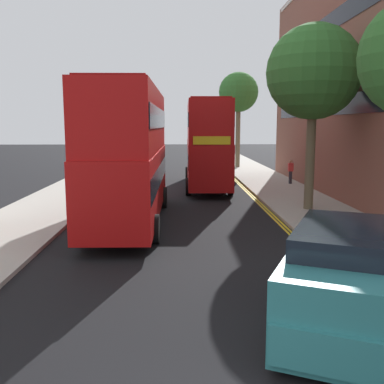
# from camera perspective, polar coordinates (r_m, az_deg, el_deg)

# --- Properties ---
(sidewalk_right) EXTENTS (4.00, 80.00, 0.14)m
(sidewalk_right) POSITION_cam_1_polar(r_m,az_deg,el_deg) (21.43, 15.83, -2.46)
(sidewalk_right) COLOR #ADA89E
(sidewalk_right) RESTS_ON ground
(sidewalk_left) EXTENTS (4.00, 80.00, 0.14)m
(sidewalk_left) POSITION_cam_1_polar(r_m,az_deg,el_deg) (21.44, -19.51, -2.63)
(sidewalk_left) COLOR #ADA89E
(sidewalk_left) RESTS_ON ground
(kerb_line_outer) EXTENTS (0.10, 56.00, 0.01)m
(kerb_line_outer) POSITION_cam_1_polar(r_m,az_deg,el_deg) (19.00, 11.58, -3.93)
(kerb_line_outer) COLOR yellow
(kerb_line_outer) RESTS_ON ground
(kerb_line_inner) EXTENTS (0.10, 56.00, 0.01)m
(kerb_line_inner) POSITION_cam_1_polar(r_m,az_deg,el_deg) (18.96, 11.10, -3.93)
(kerb_line_inner) COLOR yellow
(kerb_line_inner) RESTS_ON ground
(double_decker_bus_away) EXTENTS (2.90, 10.84, 5.64)m
(double_decker_bus_away) POSITION_cam_1_polar(r_m,az_deg,el_deg) (18.41, -8.16, 5.29)
(double_decker_bus_away) COLOR #B20F0F
(double_decker_bus_away) RESTS_ON ground
(double_decker_bus_oncoming) EXTENTS (2.92, 10.84, 5.64)m
(double_decker_bus_oncoming) POSITION_cam_1_polar(r_m,az_deg,el_deg) (28.84, 1.94, 6.59)
(double_decker_bus_oncoming) COLOR #B20F0F
(double_decker_bus_oncoming) RESTS_ON ground
(taxi_minivan) EXTENTS (3.67, 5.15, 2.12)m
(taxi_minivan) POSITION_cam_1_polar(r_m,az_deg,el_deg) (9.29, 18.69, -10.85)
(taxi_minivan) COLOR teal
(taxi_minivan) RESTS_ON ground
(pedestrian_far) EXTENTS (0.34, 0.22, 1.62)m
(pedestrian_far) POSITION_cam_1_polar(r_m,az_deg,el_deg) (30.50, 12.74, 2.65)
(pedestrian_far) COLOR #2D2D38
(pedestrian_far) RESTS_ON sidewalk_right
(street_tree_mid) EXTENTS (3.69, 3.69, 8.86)m
(street_tree_mid) POSITION_cam_1_polar(r_m,az_deg,el_deg) (42.11, 6.09, 12.72)
(street_tree_mid) COLOR #6B6047
(street_tree_mid) RESTS_ON sidewalk_right
(street_tree_far) EXTENTS (4.34, 4.34, 8.54)m
(street_tree_far) POSITION_cam_1_polar(r_m,az_deg,el_deg) (21.46, 15.58, 14.72)
(street_tree_far) COLOR #6B6047
(street_tree_far) RESTS_ON sidewalk_right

